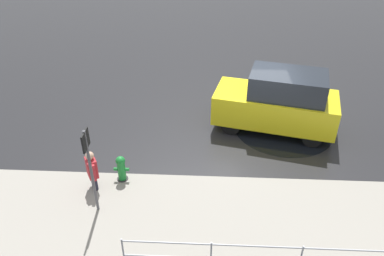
{
  "coord_description": "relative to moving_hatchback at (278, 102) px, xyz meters",
  "views": [
    {
      "loc": [
        1.41,
        10.73,
        6.87
      ],
      "look_at": [
        1.87,
        1.45,
        0.9
      ],
      "focal_mm": 35.0,
      "sensor_mm": 36.0,
      "label": 1
    }
  ],
  "objects": [
    {
      "name": "sign_post",
      "position": [
        4.97,
        4.09,
        0.55
      ],
      "size": [
        0.07,
        0.44,
        2.4
      ],
      "color": "#4C4C51",
      "rests_on": "ground"
    },
    {
      "name": "pedestrian",
      "position": [
        5.27,
        3.3,
        -0.34
      ],
      "size": [
        0.39,
        0.51,
        1.22
      ],
      "color": "#B2262D",
      "rests_on": "ground"
    },
    {
      "name": "kerb_strip",
      "position": [
        0.86,
        4.27,
        -1.01
      ],
      "size": [
        24.0,
        3.2,
        0.04
      ],
      "primitive_type": "cube",
      "color": "gray",
      "rests_on": "ground"
    },
    {
      "name": "moving_hatchback",
      "position": [
        0.0,
        0.0,
        0.0
      ],
      "size": [
        4.18,
        2.53,
        2.06
      ],
      "color": "yellow",
      "rests_on": "ground"
    },
    {
      "name": "ground_plane",
      "position": [
        0.86,
        0.07,
        -1.03
      ],
      "size": [
        60.0,
        60.0,
        0.0
      ],
      "primitive_type": "plane",
      "color": "black"
    },
    {
      "name": "fire_hydrant",
      "position": [
        4.6,
        2.91,
        -0.63
      ],
      "size": [
        0.42,
        0.31,
        0.8
      ],
      "color": "#197A2D",
      "rests_on": "ground"
    },
    {
      "name": "puddle_patch",
      "position": [
        -0.29,
        0.01,
        -1.02
      ],
      "size": [
        3.3,
        3.3,
        0.01
      ],
      "primitive_type": "cylinder",
      "color": "black",
      "rests_on": "ground"
    }
  ]
}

